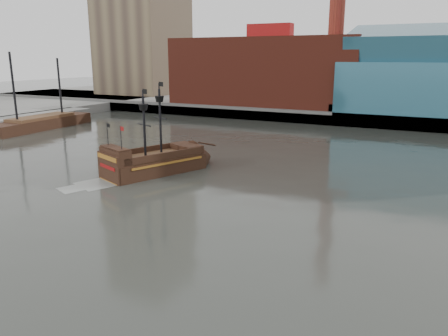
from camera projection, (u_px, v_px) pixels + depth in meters
The scene contains 7 objects.
ground at pixel (184, 260), 28.64m from camera, with size 400.00×400.00×0.00m, color #292B25.
promenade_far at pixel (380, 107), 107.99m from camera, with size 220.00×60.00×2.00m, color slate.
seawall at pixel (359, 120), 82.40m from camera, with size 220.00×1.00×2.60m, color #4C4C49.
pier at pixel (0, 124), 79.65m from camera, with size 6.00×40.00×2.00m, color slate.
skyline at pixel (411, 1), 93.46m from camera, with size 149.00×45.00×62.00m.
pirate_ship at pixel (153, 164), 49.97m from camera, with size 9.54×15.23×10.98m.
docked_vessel at pixel (42, 124), 80.63m from camera, with size 5.87×21.44×14.43m.
Camera 1 is at (14.17, -22.26, 12.95)m, focal length 35.00 mm.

